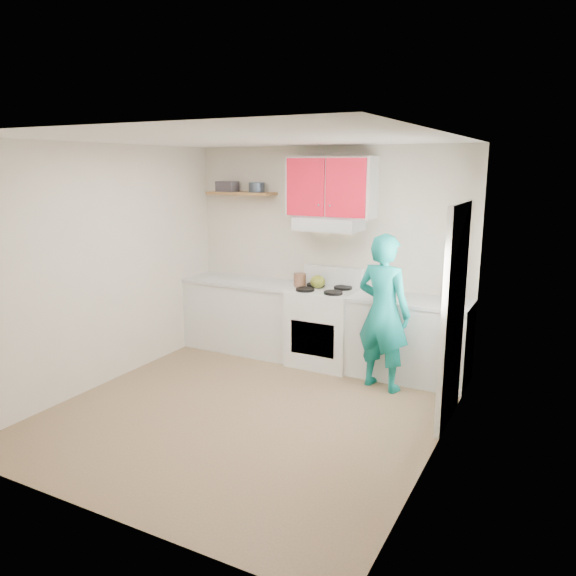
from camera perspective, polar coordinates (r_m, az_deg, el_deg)
The scene contains 21 objects.
floor at distance 5.61m, azimuth -4.06°, elevation -12.48°, with size 3.80×3.80×0.00m, color brown.
ceiling at distance 5.09m, azimuth -4.52°, elevation 15.08°, with size 3.60×3.80×0.04m, color white.
back_wall at distance 6.86m, azimuth 4.13°, elevation 3.51°, with size 3.60×0.04×2.60m, color beige.
front_wall at distance 3.77m, azimuth -19.70°, elevation -4.69°, with size 3.60×0.04×2.60m, color beige.
left_wall at distance 6.32m, azimuth -18.29°, elevation 2.14°, with size 0.04×3.80×2.60m, color beige.
right_wall at distance 4.54m, azimuth 15.44°, elevation -1.57°, with size 0.04×3.80×2.60m, color beige.
door at distance 5.27m, azimuth 16.65°, elevation -2.78°, with size 0.05×0.85×2.05m, color white.
door_glass at distance 5.19m, azimuth 16.65°, elevation 1.78°, with size 0.01×0.55×0.95m, color white.
counter_left at distance 7.26m, azimuth -4.50°, elevation -2.86°, with size 1.52×0.60×0.90m, color silver.
counter_right at distance 6.41m, azimuth 12.33°, elevation -5.20°, with size 1.32×0.60×0.90m, color silver.
stove at distance 6.72m, azimuth 3.69°, elevation -4.03°, with size 0.76×0.65×0.92m, color white.
range_hood at distance 6.57m, azimuth 4.21°, elevation 6.59°, with size 0.76×0.44×0.15m, color silver.
upper_cabinets at distance 6.59m, azimuth 4.46°, elevation 10.31°, with size 1.02×0.33×0.70m, color red.
shelf at distance 7.19m, azimuth -4.82°, elevation 9.69°, with size 0.90×0.30×0.04m, color brown.
books at distance 7.28m, azimuth -6.26°, elevation 10.34°, with size 0.25×0.18×0.13m, color #383239.
tin at distance 7.08m, azimuth -3.24°, elevation 10.30°, with size 0.20×0.20×0.12m, color #333D4C.
kettle at distance 6.69m, azimuth 3.07°, elevation 0.66°, with size 0.18×0.18×0.16m, color olive.
crock at distance 6.76m, azimuth 1.23°, elevation 0.75°, with size 0.15×0.15×0.18m, color #543425.
cutting_board at distance 6.39m, azimuth 9.93°, elevation -0.88°, with size 0.30×0.22×0.02m, color olive.
silicone_mat at distance 6.11m, azimuth 16.41°, elevation -1.88°, with size 0.30×0.25×0.01m, color red.
person at distance 5.96m, azimuth 9.79°, elevation -2.49°, with size 0.62×0.40×1.69m, color #0D7973.
Camera 1 is at (2.69, -4.32, 2.37)m, focal length 34.56 mm.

